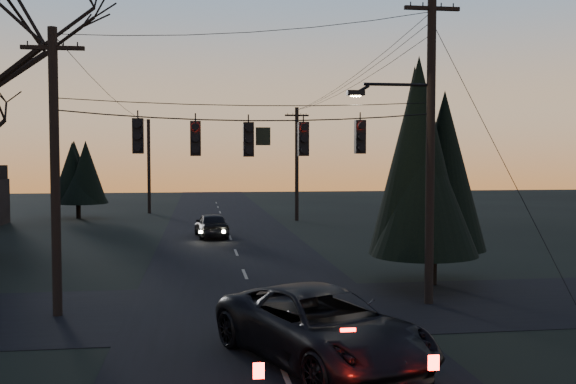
{
  "coord_description": "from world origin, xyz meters",
  "views": [
    {
      "loc": [
        -1.82,
        -9.6,
        4.68
      ],
      "look_at": [
        0.91,
        9.92,
        3.65
      ],
      "focal_mm": 40.0,
      "sensor_mm": 36.0,
      "label": 1
    }
  ],
  "objects": [
    {
      "name": "sedan_oncoming_a",
      "position": [
        -1.07,
        28.39,
        0.74
      ],
      "size": [
        2.15,
        4.47,
        1.47
      ],
      "primitive_type": "imported",
      "rotation": [
        0.0,
        0.0,
        3.24
      ],
      "color": "black",
      "rests_on": "ground"
    },
    {
      "name": "utility_pole_right",
      "position": [
        5.5,
        10.0,
        0.0
      ],
      "size": [
        5.0,
        0.3,
        10.0
      ],
      "primitive_type": null,
      "color": "black",
      "rests_on": "ground"
    },
    {
      "name": "main_road",
      "position": [
        0.0,
        20.0,
        0.01
      ],
      "size": [
        8.0,
        120.0,
        0.02
      ],
      "primitive_type": "cube",
      "color": "black",
      "rests_on": "ground"
    },
    {
      "name": "utility_pole_left",
      "position": [
        -6.0,
        10.0,
        0.0
      ],
      "size": [
        1.8,
        0.3,
        8.5
      ],
      "primitive_type": null,
      "color": "black",
      "rests_on": "ground"
    },
    {
      "name": "utility_pole_far_r",
      "position": [
        5.5,
        38.0,
        0.0
      ],
      "size": [
        1.8,
        0.3,
        8.5
      ],
      "primitive_type": null,
      "color": "black",
      "rests_on": "ground"
    },
    {
      "name": "suv_near",
      "position": [
        0.92,
        4.53,
        0.85
      ],
      "size": [
        4.98,
        6.7,
        1.69
      ],
      "primitive_type": "imported",
      "rotation": [
        0.0,
        0.0,
        0.41
      ],
      "color": "black",
      "rests_on": "ground"
    },
    {
      "name": "cross_road",
      "position": [
        0.0,
        10.0,
        0.01
      ],
      "size": [
        60.0,
        7.0,
        0.02
      ],
      "primitive_type": "cube",
      "color": "black",
      "rests_on": "ground"
    },
    {
      "name": "span_signal_assembly",
      "position": [
        -0.24,
        10.0,
        5.31
      ],
      "size": [
        11.5,
        0.44,
        1.51
      ],
      "color": "black",
      "rests_on": "ground"
    },
    {
      "name": "evergreen_right",
      "position": [
        6.73,
        12.99,
        4.23
      ],
      "size": [
        4.0,
        4.0,
        7.27
      ],
      "color": "black",
      "rests_on": "ground"
    },
    {
      "name": "evergreen_dist",
      "position": [
        -11.15,
        42.15,
        3.54
      ],
      "size": [
        3.82,
        3.82,
        5.89
      ],
      "color": "black",
      "rests_on": "ground"
    },
    {
      "name": "utility_pole_far_l",
      "position": [
        -6.0,
        46.0,
        0.0
      ],
      "size": [
        0.3,
        0.3,
        8.0
      ],
      "primitive_type": null,
      "color": "black",
      "rests_on": "ground"
    }
  ]
}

